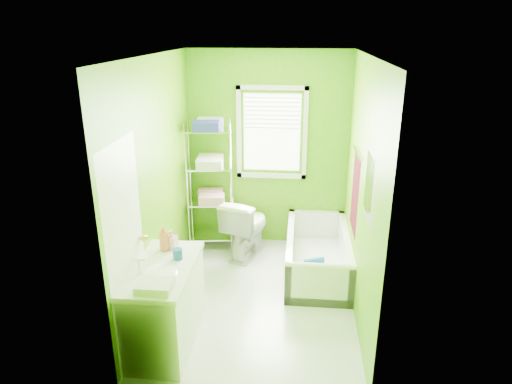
# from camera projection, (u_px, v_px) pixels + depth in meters

# --- Properties ---
(ground) EXTENTS (2.90, 2.90, 0.00)m
(ground) POSITION_uv_depth(u_px,v_px,m) (257.00, 296.00, 5.12)
(ground) COLOR silver
(ground) RESTS_ON ground
(room_envelope) EXTENTS (2.14, 2.94, 2.62)m
(room_envelope) POSITION_uv_depth(u_px,v_px,m) (258.00, 164.00, 4.59)
(room_envelope) COLOR #4E9207
(room_envelope) RESTS_ON ground
(window) EXTENTS (0.92, 0.05, 1.22)m
(window) POSITION_uv_depth(u_px,v_px,m) (272.00, 128.00, 5.89)
(window) COLOR white
(window) RESTS_ON ground
(door) EXTENTS (0.09, 0.80, 2.00)m
(door) POSITION_uv_depth(u_px,v_px,m) (127.00, 254.00, 3.94)
(door) COLOR white
(door) RESTS_ON ground
(right_wall_decor) EXTENTS (0.04, 1.48, 1.17)m
(right_wall_decor) POSITION_uv_depth(u_px,v_px,m) (360.00, 189.00, 4.55)
(right_wall_decor) COLOR #460812
(right_wall_decor) RESTS_ON ground
(bathtub) EXTENTS (0.75, 1.60, 0.52)m
(bathtub) POSITION_uv_depth(u_px,v_px,m) (317.00, 260.00, 5.58)
(bathtub) COLOR white
(bathtub) RESTS_ON ground
(toilet) EXTENTS (0.67, 0.89, 0.80)m
(toilet) POSITION_uv_depth(u_px,v_px,m) (246.00, 226.00, 5.94)
(toilet) COLOR white
(toilet) RESTS_ON ground
(vanity) EXTENTS (0.55, 1.08, 1.07)m
(vanity) POSITION_uv_depth(u_px,v_px,m) (165.00, 303.00, 4.24)
(vanity) COLOR white
(vanity) RESTS_ON ground
(wire_shelf_unit) EXTENTS (0.63, 0.50, 1.75)m
(wire_shelf_unit) POSITION_uv_depth(u_px,v_px,m) (211.00, 171.00, 5.94)
(wire_shelf_unit) COLOR silver
(wire_shelf_unit) RESTS_ON ground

